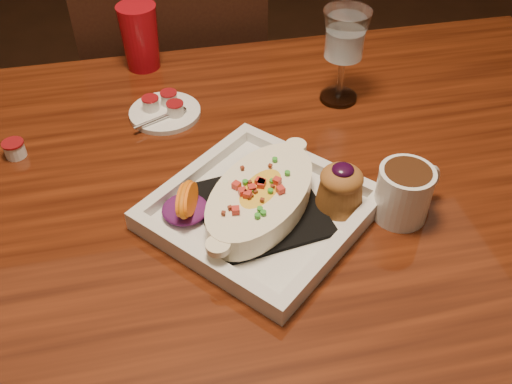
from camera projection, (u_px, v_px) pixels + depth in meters
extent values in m
cube|color=maroon|center=(213.00, 206.00, 0.85)|extent=(1.50, 0.90, 0.04)
cylinder|color=black|center=(453.00, 176.00, 1.48)|extent=(0.07, 0.07, 0.71)
cube|color=black|center=(177.00, 106.00, 1.55)|extent=(0.42, 0.42, 0.04)
cylinder|color=black|center=(230.00, 129.00, 1.85)|extent=(0.04, 0.04, 0.45)
cylinder|color=black|center=(124.00, 143.00, 1.80)|extent=(0.04, 0.04, 0.45)
cylinder|color=black|center=(252.00, 199.00, 1.60)|extent=(0.04, 0.04, 0.45)
cylinder|color=black|center=(130.00, 217.00, 1.55)|extent=(0.04, 0.04, 0.45)
cube|color=black|center=(177.00, 58.00, 1.24)|extent=(0.40, 0.03, 0.46)
cube|color=silver|center=(260.00, 213.00, 0.81)|extent=(0.37, 0.37, 0.01)
cube|color=black|center=(261.00, 209.00, 0.80)|extent=(0.19, 0.19, 0.01)
ellipsoid|color=yellow|center=(261.00, 197.00, 0.78)|extent=(0.20, 0.21, 0.04)
ellipsoid|color=#5C155B|center=(185.00, 209.00, 0.79)|extent=(0.07, 0.07, 0.02)
cone|color=#945725|center=(340.00, 192.00, 0.79)|extent=(0.07, 0.07, 0.05)
ellipsoid|color=#945725|center=(342.00, 178.00, 0.78)|extent=(0.06, 0.06, 0.03)
ellipsoid|color=black|center=(343.00, 170.00, 0.77)|extent=(0.03, 0.03, 0.01)
cylinder|color=silver|center=(403.00, 194.00, 0.79)|extent=(0.08, 0.08, 0.08)
cylinder|color=#331B0D|center=(407.00, 175.00, 0.76)|extent=(0.06, 0.06, 0.02)
torus|color=silver|center=(424.00, 183.00, 0.80)|extent=(0.06, 0.03, 0.06)
cylinder|color=silver|center=(338.00, 97.00, 1.03)|extent=(0.07, 0.07, 0.01)
cylinder|color=silver|center=(340.00, 78.00, 1.00)|extent=(0.01, 0.01, 0.08)
cone|color=silver|center=(345.00, 35.00, 0.95)|extent=(0.08, 0.08, 0.09)
cylinder|color=silver|center=(165.00, 113.00, 0.99)|extent=(0.12, 0.12, 0.01)
cylinder|color=silver|center=(151.00, 104.00, 0.99)|extent=(0.03, 0.03, 0.02)
cylinder|color=maroon|center=(150.00, 98.00, 0.98)|extent=(0.03, 0.03, 0.00)
cylinder|color=silver|center=(169.00, 98.00, 1.00)|extent=(0.03, 0.03, 0.02)
cylinder|color=maroon|center=(168.00, 93.00, 0.99)|extent=(0.03, 0.03, 0.00)
cylinder|color=silver|center=(175.00, 109.00, 0.97)|extent=(0.03, 0.03, 0.02)
cylinder|color=maroon|center=(175.00, 104.00, 0.97)|extent=(0.03, 0.03, 0.00)
cylinder|color=silver|center=(15.00, 150.00, 0.90)|extent=(0.03, 0.03, 0.02)
cylinder|color=maroon|center=(12.00, 143.00, 0.89)|extent=(0.03, 0.03, 0.00)
cone|color=#9F0B15|center=(140.00, 37.00, 1.08)|extent=(0.07, 0.07, 0.12)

